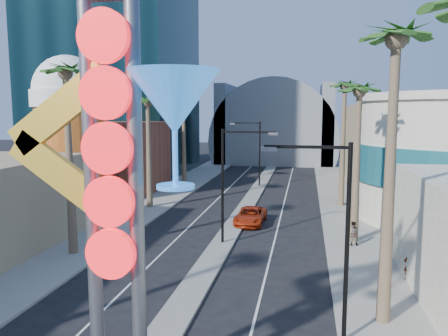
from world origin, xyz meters
TOP-DOWN VIEW (x-y plane):
  - sidewalk_west at (-9.50, 35.00)m, footprint 5.00×100.00m
  - sidewalk_east at (9.50, 35.00)m, footprint 5.00×100.00m
  - median at (0.00, 38.00)m, footprint 1.60×84.00m
  - hotel_tower at (-22.00, 52.00)m, footprint 20.00×20.00m
  - brick_filler_west at (-16.00, 38.00)m, footprint 10.00×10.00m
  - filler_east at (16.00, 48.00)m, footprint 10.00×20.00m
  - beer_mug at (-17.00, 30.00)m, footprint 7.00×7.00m
  - canopy at (0.00, 72.00)m, footprint 22.00×16.00m
  - neon_sign at (0.82, 2.96)m, footprint 6.53×2.60m
  - streetlight_0 at (0.55, 20.00)m, footprint 3.79×0.25m
  - streetlight_1 at (-0.55, 44.00)m, footprint 3.79×0.25m
  - streetlight_2 at (6.72, 8.00)m, footprint 3.45×0.25m
  - palm_1 at (-9.00, 16.00)m, footprint 2.40×2.40m
  - palm_2 at (-9.00, 30.00)m, footprint 2.40×2.40m
  - palm_3 at (-9.00, 42.00)m, footprint 2.40×2.40m
  - palm_5 at (9.00, 10.00)m, footprint 2.40×2.40m
  - palm_6 at (9.00, 22.00)m, footprint 2.40×2.40m
  - palm_7 at (9.00, 34.00)m, footprint 2.40×2.40m
  - red_pickup at (1.20, 25.88)m, footprint 2.40×4.92m
  - pedestrian_a at (11.15, 15.12)m, footprint 0.64×0.47m
  - pedestrian_b at (8.79, 20.94)m, footprint 0.85×0.69m

SIDE VIEW (x-z plane):
  - sidewalk_west at x=-9.50m, z-range 0.00..0.15m
  - sidewalk_east at x=9.50m, z-range 0.00..0.15m
  - median at x=0.00m, z-range 0.00..0.15m
  - red_pickup at x=1.20m, z-range 0.00..1.35m
  - pedestrian_a at x=11.15m, z-range 0.15..1.76m
  - pedestrian_b at x=8.79m, z-range 0.15..1.79m
  - brick_filler_west at x=-16.00m, z-range 0.00..8.00m
  - canopy at x=0.00m, z-range -6.69..15.31m
  - streetlight_2 at x=6.72m, z-range 0.83..8.83m
  - streetlight_0 at x=0.55m, z-range 0.88..8.88m
  - streetlight_1 at x=-0.55m, z-range 0.88..8.88m
  - filler_east at x=16.00m, z-range 0.00..10.00m
  - neon_sign at x=0.82m, z-range 1.03..13.58m
  - beer_mug at x=-17.00m, z-range 0.59..15.09m
  - palm_2 at x=-9.00m, z-range 3.88..15.08m
  - palm_3 at x=-9.00m, z-range 3.88..15.08m
  - palm_6 at x=9.00m, z-range 4.08..15.78m
  - palm_1 at x=-9.00m, z-range 4.47..17.17m
  - palm_7 at x=9.00m, z-range 4.47..17.17m
  - palm_5 at x=9.00m, z-range 4.67..17.87m
  - hotel_tower at x=-22.00m, z-range 0.00..50.00m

